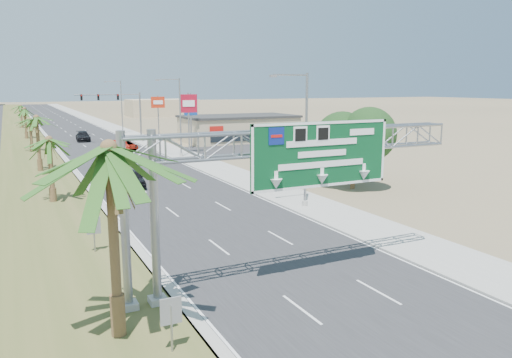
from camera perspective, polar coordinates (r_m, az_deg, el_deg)
The scene contains 27 objects.
road at distance 120.32m, azimuth -20.61°, elevation 5.63°, with size 12.00×300.00×0.02m, color #28282B.
sidewalk_right at distance 121.47m, azimuth -16.61°, elevation 5.93°, with size 4.00×300.00×0.10m, color #9E9B93.
median_grass at distance 119.71m, azimuth -25.38°, elevation 5.29°, with size 7.00×300.00×0.12m, color #4A5324.
sign_gantry at distance 22.47m, azimuth 3.61°, elevation 2.86°, with size 16.75×1.24×7.50m.
palm_near at distance 17.74m, azimuth -16.46°, elevation 3.21°, with size 5.70×5.70×8.35m.
palm_row_b at distance 41.65m, azimuth -22.59°, elevation 4.04°, with size 3.99×3.99×5.95m.
palm_row_c at distance 57.52m, azimuth -23.81°, elevation 6.32°, with size 3.99×3.99×6.75m.
palm_row_d at distance 75.54m, azimuth -24.45°, elevation 6.14°, with size 3.99×3.99×5.45m.
palm_row_e at distance 94.47m, azimuth -24.95°, elevation 7.23°, with size 3.99×3.99×6.15m.
palm_row_f at distance 119.46m, azimuth -25.32°, elevation 7.52°, with size 3.99×3.99×5.75m.
streetlight_near at distance 37.19m, azimuth 5.46°, elevation 3.80°, with size 3.27×0.44×10.00m.
streetlight_mid at distance 64.53m, azimuth -8.80°, elevation 6.60°, with size 3.27×0.44×10.00m.
streetlight_far at distance 99.38m, azimuth -15.20°, elevation 7.73°, with size 3.27×0.44×10.00m.
signal_mast at distance 83.27m, azimuth -14.44°, elevation 7.38°, with size 10.28×0.71×8.00m.
store_building at distance 83.06m, azimuth -1.99°, elevation 5.73°, with size 18.00×10.00×4.00m, color tan.
oak_near at distance 44.84m, azimuth 11.16°, elevation 4.60°, with size 4.50×4.50×6.80m.
oak_far at distance 49.89m, azimuth 11.08°, elevation 4.37°, with size 3.50×3.50×5.60m.
median_signback_a at distance 17.70m, azimuth -9.68°, elevation -15.09°, with size 0.75×0.08×2.08m.
median_signback_b at distance 28.64m, azimuth -18.06°, elevation -5.37°, with size 0.75×0.08×2.08m.
building_distant_right at distance 155.34m, azimuth -10.72°, elevation 8.02°, with size 20.00×12.00×5.00m, color tan.
car_left_lane at distance 46.63m, azimuth -13.86°, elevation 0.06°, with size 1.85×4.60×1.57m, color black.
car_mid_lane at distance 72.34m, azimuth -15.34°, elevation 3.67°, with size 1.68×4.82×1.59m, color maroon.
car_right_lane at distance 72.72m, azimuth -14.59°, elevation 3.68°, with size 2.37×5.14×1.43m, color gray.
car_far at distance 87.75m, azimuth -19.17°, elevation 4.61°, with size 2.16×5.32×1.54m, color black.
pole_sign_red_near at distance 67.89m, azimuth -7.74°, elevation 8.21°, with size 2.41×0.41×8.14m.
pole_sign_blue at distance 73.75m, azimuth -7.49°, elevation 8.13°, with size 2.02×0.46×8.03m.
pole_sign_red_far at distance 83.61m, azimuth -11.14°, elevation 8.24°, with size 2.22×0.48×7.51m.
Camera 1 is at (-12.21, -9.35, 9.09)m, focal length 35.00 mm.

